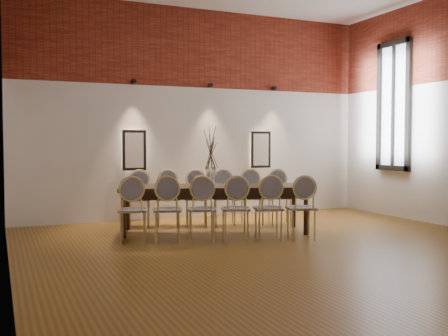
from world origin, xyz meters
name	(u,v)px	position (x,y,z in m)	size (l,w,h in m)	color
floor	(292,251)	(0.00, 0.00, -0.01)	(7.00, 7.00, 0.02)	brown
wall_back	(198,114)	(0.00, 3.55, 2.00)	(7.00, 0.10, 4.00)	silver
wall_left	(1,89)	(-3.55, 0.00, 2.00)	(0.10, 7.00, 4.00)	silver
brick_band_back	(199,48)	(0.00, 3.48, 3.25)	(7.00, 0.02, 1.50)	maroon
niche_left	(134,150)	(-1.30, 3.45, 1.30)	(0.36, 0.06, 0.66)	#FFEAC6
niche_right	(260,150)	(1.30, 3.45, 1.30)	(0.36, 0.06, 0.66)	#FFEAC6
spot_fixture_left	(134,81)	(-1.30, 3.42, 2.55)	(0.08, 0.08, 0.10)	black
spot_fixture_mid	(210,85)	(0.20, 3.42, 2.55)	(0.08, 0.08, 0.10)	black
spot_fixture_right	(274,88)	(1.60, 3.42, 2.55)	(0.08, 0.08, 0.10)	black
window_glass	(394,106)	(3.46, 2.00, 2.15)	(0.02, 0.78, 2.38)	silver
window_frame	(393,106)	(3.44, 2.00, 2.15)	(0.08, 0.90, 2.50)	black
window_mullion	(393,106)	(3.44, 2.00, 2.15)	(0.06, 0.06, 2.40)	black
dining_table	(214,209)	(-0.42, 1.72, 0.38)	(2.96, 0.95, 0.75)	#311D0E
chair_near_a	(133,210)	(-1.83, 1.37, 0.47)	(0.44, 0.44, 0.94)	#D1BE75
chair_near_b	(167,210)	(-1.36, 1.23, 0.47)	(0.44, 0.44, 0.94)	#D1BE75
chair_near_c	(202,209)	(-0.89, 1.08, 0.47)	(0.44, 0.44, 0.94)	#D1BE75
chair_near_d	(235,209)	(-0.42, 0.93, 0.47)	(0.44, 0.44, 0.94)	#D1BE75
chair_near_e	(268,208)	(0.05, 0.78, 0.47)	(0.44, 0.44, 0.94)	#D1BE75
chair_near_f	(301,208)	(0.53, 0.63, 0.47)	(0.44, 0.44, 0.94)	#D1BE75
chair_far_a	(139,199)	(-1.37, 2.82, 0.47)	(0.44, 0.44, 0.94)	#D1BE75
chair_far_b	(168,199)	(-0.90, 2.67, 0.47)	(0.44, 0.44, 0.94)	#D1BE75
chair_far_c	(196,198)	(-0.43, 2.52, 0.47)	(0.44, 0.44, 0.94)	#D1BE75
chair_far_d	(224,198)	(0.04, 2.37, 0.47)	(0.44, 0.44, 0.94)	#D1BE75
chair_far_e	(252,198)	(0.51, 2.22, 0.47)	(0.44, 0.44, 0.94)	#D1BE75
chair_far_f	(280,197)	(0.98, 2.07, 0.47)	(0.44, 0.44, 0.94)	#D1BE75
vase	(211,176)	(-0.47, 1.74, 0.90)	(0.14, 0.14, 0.30)	silver
dried_branches	(211,148)	(-0.47, 1.74, 1.35)	(0.50, 0.50, 0.70)	#463028
bowl	(200,180)	(-0.65, 1.74, 0.84)	(0.24, 0.24, 0.18)	#582A15
book	(200,184)	(-0.58, 1.94, 0.77)	(0.26, 0.18, 0.03)	#861260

